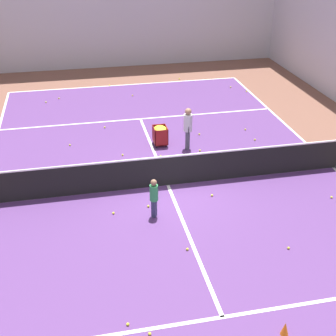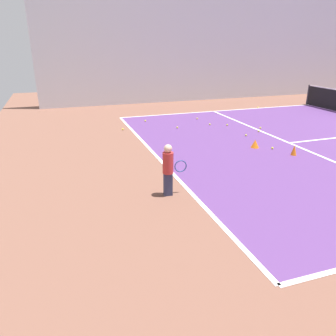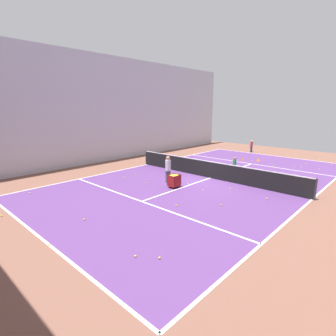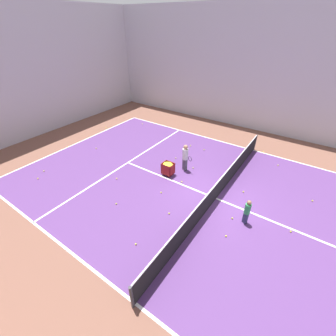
% 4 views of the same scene
% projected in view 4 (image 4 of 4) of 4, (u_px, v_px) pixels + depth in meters
% --- Properties ---
extents(ground_plane, '(31.97, 31.97, 0.00)m').
position_uv_depth(ground_plane, '(216.00, 198.00, 10.90)').
color(ground_plane, brown).
extents(court_playing_area, '(11.77, 21.09, 0.00)m').
position_uv_depth(court_playing_area, '(216.00, 198.00, 10.90)').
color(court_playing_area, '#563370').
rests_on(court_playing_area, ground).
extents(line_baseline_far, '(11.77, 0.10, 0.00)m').
position_uv_depth(line_baseline_far, '(78.00, 142.00, 15.89)').
color(line_baseline_far, white).
rests_on(line_baseline_far, ground).
extents(line_sideline_left, '(0.10, 21.09, 0.00)m').
position_uv_depth(line_sideline_left, '(135.00, 304.00, 6.85)').
color(line_sideline_left, white).
rests_on(line_sideline_left, ground).
extents(line_sideline_right, '(0.10, 21.09, 0.00)m').
position_uv_depth(line_sideline_right, '(253.00, 150.00, 14.94)').
color(line_sideline_right, white).
rests_on(line_sideline_right, ground).
extents(line_service_far, '(11.77, 0.10, 0.00)m').
position_uv_depth(line_service_far, '(128.00, 163.00, 13.64)').
color(line_service_far, white).
rests_on(line_service_far, ground).
extents(line_centre_service, '(0.10, 11.60, 0.00)m').
position_uv_depth(line_centre_service, '(216.00, 198.00, 10.90)').
color(line_centre_service, white).
rests_on(line_centre_service, ground).
extents(hall_enclosure_right, '(0.15, 28.27, 8.39)m').
position_uv_depth(hall_enclosure_right, '(282.00, 75.00, 15.06)').
color(hall_enclosure_right, silver).
rests_on(hall_enclosure_right, ground).
extents(hall_enclosure_far, '(18.65, 0.15, 8.39)m').
position_uv_depth(hall_enclosure_far, '(32.00, 74.00, 15.24)').
color(hall_enclosure_far, silver).
rests_on(hall_enclosure_far, ground).
extents(tennis_net, '(12.07, 0.10, 1.08)m').
position_uv_depth(tennis_net, '(217.00, 189.00, 10.59)').
color(tennis_net, '#2D2D33').
rests_on(tennis_net, ground).
extents(coach_at_net, '(0.41, 0.68, 1.61)m').
position_uv_depth(coach_at_net, '(185.00, 156.00, 12.48)').
color(coach_at_net, '#4C4C56').
rests_on(coach_at_net, ground).
extents(child_midcourt, '(0.33, 0.33, 1.22)m').
position_uv_depth(child_midcourt, '(247.00, 210.00, 9.22)').
color(child_midcourt, '#2D3351').
rests_on(child_midcourt, ground).
extents(ball_cart, '(0.51, 0.61, 0.75)m').
position_uv_depth(ball_cart, '(168.00, 167.00, 12.30)').
color(ball_cart, maroon).
rests_on(ball_cart, ground).
extents(tennis_ball_2, '(0.07, 0.07, 0.07)m').
position_uv_depth(tennis_ball_2, '(67.00, 147.00, 15.28)').
color(tennis_ball_2, yellow).
rests_on(tennis_ball_2, ground).
extents(tennis_ball_3, '(0.07, 0.07, 0.07)m').
position_uv_depth(tennis_ball_3, '(278.00, 165.00, 13.33)').
color(tennis_ball_3, yellow).
rests_on(tennis_ball_3, ground).
extents(tennis_ball_5, '(0.07, 0.07, 0.07)m').
position_uv_depth(tennis_ball_5, '(191.00, 146.00, 15.40)').
color(tennis_ball_5, yellow).
rests_on(tennis_ball_5, ground).
extents(tennis_ball_6, '(0.07, 0.07, 0.07)m').
position_uv_depth(tennis_ball_6, '(136.00, 244.00, 8.63)').
color(tennis_ball_6, yellow).
rests_on(tennis_ball_6, ground).
extents(tennis_ball_8, '(0.07, 0.07, 0.07)m').
position_uv_depth(tennis_ball_8, '(182.00, 182.00, 11.96)').
color(tennis_ball_8, yellow).
rests_on(tennis_ball_8, ground).
extents(tennis_ball_9, '(0.07, 0.07, 0.07)m').
position_uv_depth(tennis_ball_9, '(312.00, 201.00, 10.71)').
color(tennis_ball_9, yellow).
rests_on(tennis_ball_9, ground).
extents(tennis_ball_10, '(0.07, 0.07, 0.07)m').
position_uv_depth(tennis_ball_10, '(161.00, 192.00, 11.22)').
color(tennis_ball_10, yellow).
rests_on(tennis_ball_10, ground).
extents(tennis_ball_14, '(0.07, 0.07, 0.07)m').
position_uv_depth(tennis_ball_14, '(291.00, 231.00, 9.15)').
color(tennis_ball_14, yellow).
rests_on(tennis_ball_14, ground).
extents(tennis_ball_15, '(0.07, 0.07, 0.07)m').
position_uv_depth(tennis_ball_15, '(176.00, 158.00, 14.01)').
color(tennis_ball_15, yellow).
rests_on(tennis_ball_15, ground).
extents(tennis_ball_16, '(0.07, 0.07, 0.07)m').
position_uv_depth(tennis_ball_16, '(263.00, 152.00, 14.70)').
color(tennis_ball_16, yellow).
rests_on(tennis_ball_16, ground).
extents(tennis_ball_17, '(0.07, 0.07, 0.07)m').
position_uv_depth(tennis_ball_17, '(232.00, 218.00, 9.76)').
color(tennis_ball_17, yellow).
rests_on(tennis_ball_17, ground).
extents(tennis_ball_20, '(0.07, 0.07, 0.07)m').
position_uv_depth(tennis_ball_20, '(226.00, 236.00, 8.95)').
color(tennis_ball_20, yellow).
rests_on(tennis_ball_20, ground).
extents(tennis_ball_21, '(0.07, 0.07, 0.07)m').
position_uv_depth(tennis_ball_21, '(169.00, 213.00, 10.00)').
color(tennis_ball_21, yellow).
rests_on(tennis_ball_21, ground).
extents(tennis_ball_22, '(0.07, 0.07, 0.07)m').
position_uv_depth(tennis_ball_22, '(142.00, 124.00, 18.68)').
color(tennis_ball_22, yellow).
rests_on(tennis_ball_22, ground).
extents(tennis_ball_23, '(0.07, 0.07, 0.07)m').
position_uv_depth(tennis_ball_23, '(243.00, 192.00, 11.27)').
color(tennis_ball_23, yellow).
rests_on(tennis_ball_23, ground).
extents(tennis_ball_24, '(0.07, 0.07, 0.07)m').
position_uv_depth(tennis_ball_24, '(44.00, 171.00, 12.82)').
color(tennis_ball_24, yellow).
rests_on(tennis_ball_24, ground).
extents(tennis_ball_25, '(0.07, 0.07, 0.07)m').
position_uv_depth(tennis_ball_25, '(117.00, 179.00, 12.20)').
color(tennis_ball_25, yellow).
rests_on(tennis_ball_25, ground).
extents(tennis_ball_26, '(0.07, 0.07, 0.07)m').
position_uv_depth(tennis_ball_26, '(204.00, 150.00, 14.93)').
color(tennis_ball_26, yellow).
rests_on(tennis_ball_26, ground).
extents(tennis_ball_27, '(0.07, 0.07, 0.07)m').
position_uv_depth(tennis_ball_27, '(116.00, 204.00, 10.53)').
color(tennis_ball_27, yellow).
rests_on(tennis_ball_27, ground).
extents(tennis_ball_28, '(0.07, 0.07, 0.07)m').
position_uv_depth(tennis_ball_28, '(106.00, 127.00, 18.03)').
color(tennis_ball_28, yellow).
rests_on(tennis_ball_28, ground).
extents(tennis_ball_29, '(0.07, 0.07, 0.07)m').
position_uv_depth(tennis_ball_29, '(154.00, 124.00, 18.69)').
color(tennis_ball_29, yellow).
rests_on(tennis_ball_29, ground).
extents(tennis_ball_31, '(0.07, 0.07, 0.07)m').
position_uv_depth(tennis_ball_31, '(193.00, 168.00, 13.08)').
color(tennis_ball_31, yellow).
rests_on(tennis_ball_31, ground).
extents(tennis_ball_33, '(0.07, 0.07, 0.07)m').
position_uv_depth(tennis_ball_33, '(96.00, 148.00, 15.08)').
color(tennis_ball_33, yellow).
rests_on(tennis_ball_33, ground).
extents(tennis_ball_34, '(0.07, 0.07, 0.07)m').
position_uv_depth(tennis_ball_34, '(38.00, 179.00, 12.21)').
color(tennis_ball_34, yellow).
rests_on(tennis_ball_34, ground).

